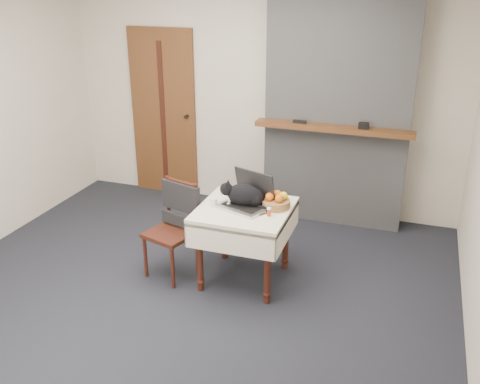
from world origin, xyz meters
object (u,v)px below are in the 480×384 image
Objects in this scene: laptop at (248,198)px; pill_bottle at (269,212)px; chair at (176,216)px; cream_jar at (214,202)px; side_table at (244,220)px; fruit_basket at (276,201)px; cat at (245,196)px; door at (164,113)px.

laptop reaches higher than pill_bottle.
chair reaches higher than pill_bottle.
cream_jar is at bearing -139.93° from laptop.
fruit_basket is at bearing 22.32° from side_table.
laptop is 0.24m from fruit_basket.
chair is at bearing -150.77° from laptop.
side_table is at bearing 11.27° from cream_jar.
chair is (-0.87, 0.03, -0.18)m from pill_bottle.
cat is 0.54× the size of chair.
laptop reaches higher than chair.
cat reaches higher than chair.
chair is (-0.64, -0.11, -0.22)m from laptop.
laptop is 0.68m from chair.
door is 4.05× the size of laptop.
side_table is 0.89× the size of chair.
door is 2.30m from laptop.
cream_jar reaches higher than side_table.
fruit_basket is at bearing 16.85° from cream_jar.
pill_bottle is at bearing -20.27° from side_table.
pill_bottle is (1.84, -1.78, -0.26)m from door.
pill_bottle is at bearing -92.10° from fruit_basket.
cat is (-0.02, -0.01, 0.02)m from laptop.
door is at bearing 133.36° from side_table.
cream_jar is at bearing -163.15° from fruit_basket.
chair reaches higher than side_table.
side_table is 0.62m from chair.
laptop is at bearing 148.55° from pill_bottle.
chair is at bearing -179.18° from cream_jar.
door is 2.56× the size of side_table.
cat is at bearing 152.49° from pill_bottle.
fruit_basket is at bearing 32.08° from laptop.
fruit_basket reaches higher than side_table.
cat reaches higher than cream_jar.
cat is 0.27m from fruit_basket.
side_table is at bearing -88.93° from cat.
door is at bearing 135.95° from pill_bottle.
cream_jar is 0.08× the size of chair.
door reaches higher than cat.
door is 2.44m from fruit_basket.
door reaches higher than pill_bottle.
fruit_basket is at bearing 3.87° from cat.
laptop is 0.56× the size of chair.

